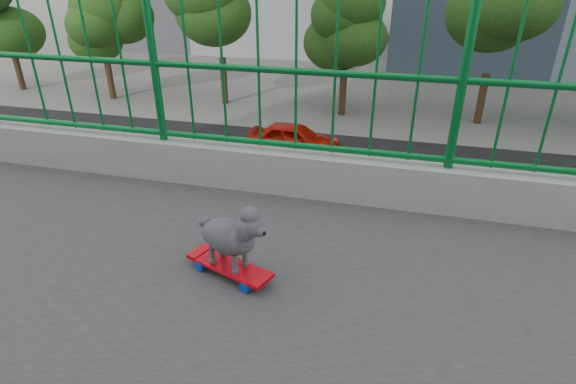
% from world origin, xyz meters
% --- Properties ---
extents(road, '(18.00, 90.00, 0.02)m').
position_xyz_m(road, '(-13.00, 0.00, 0.01)').
color(road, black).
rests_on(road, ground).
extents(railing, '(3.00, 24.00, 1.42)m').
position_xyz_m(railing, '(0.00, 0.00, 7.21)').
color(railing, gray).
rests_on(railing, footbridge).
extents(street_trees, '(5.30, 60.40, 7.26)m').
position_xyz_m(street_trees, '(-26.03, 1.06, 4.72)').
color(street_trees, black).
rests_on(street_trees, ground).
extents(skateboard, '(0.30, 0.50, 0.06)m').
position_xyz_m(skateboard, '(-0.37, -1.10, 7.05)').
color(skateboard, red).
rests_on(skateboard, footbridge).
extents(poodle, '(0.26, 0.40, 0.35)m').
position_xyz_m(poodle, '(-0.36, -1.08, 7.25)').
color(poodle, '#312E33').
rests_on(poodle, skateboard).
extents(car_1, '(1.52, 4.35, 1.43)m').
position_xyz_m(car_1, '(-9.20, -3.57, 0.72)').
color(car_1, gray).
rests_on(car_1, ground).
extents(car_2, '(2.40, 5.21, 1.45)m').
position_xyz_m(car_2, '(-12.40, -4.64, 0.72)').
color(car_2, black).
rests_on(car_2, ground).
extents(car_3, '(1.92, 4.73, 1.37)m').
position_xyz_m(car_3, '(-15.60, -13.68, 0.69)').
color(car_3, gray).
rests_on(car_3, ground).
extents(car_4, '(1.83, 4.54, 1.55)m').
position_xyz_m(car_4, '(-18.80, -5.29, 0.77)').
color(car_4, '#AD1306').
rests_on(car_4, ground).
extents(car_6, '(2.45, 5.31, 1.48)m').
position_xyz_m(car_6, '(-9.20, -0.13, 0.74)').
color(car_6, black).
rests_on(car_6, ground).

